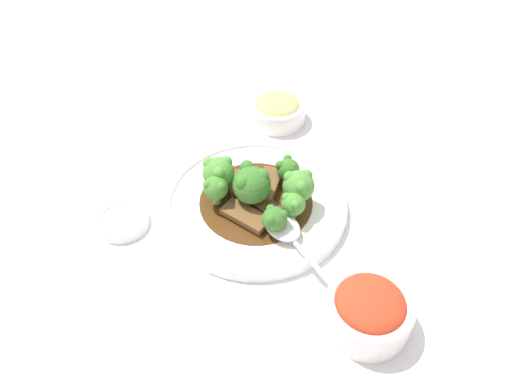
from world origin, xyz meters
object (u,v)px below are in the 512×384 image
(broccoli_floret_3, at_px, (293,204))
(side_bowl_appetizer, at_px, (277,109))
(broccoli_floret_1, at_px, (216,187))
(beef_strip_3, at_px, (271,207))
(broccoli_floret_0, at_px, (219,172))
(serving_spoon, at_px, (290,236))
(main_plate, at_px, (256,203))
(beef_strip_1, at_px, (268,185))
(broccoli_floret_5, at_px, (250,183))
(broccoli_floret_4, at_px, (286,168))
(beef_strip_2, at_px, (239,183))
(beef_strip_0, at_px, (245,216))
(side_bowl_kimchi, at_px, (369,310))
(broccoli_floret_6, at_px, (299,186))
(sauce_dish, at_px, (123,222))
(broccoli_floret_2, at_px, (275,219))

(broccoli_floret_3, xyz_separation_m, side_bowl_appetizer, (0.14, 0.21, -0.02))
(broccoli_floret_1, bearing_deg, beef_strip_3, -48.41)
(side_bowl_appetizer, bearing_deg, broccoli_floret_0, -153.24)
(broccoli_floret_3, bearing_deg, serving_spoon, -135.34)
(broccoli_floret_3, bearing_deg, main_plate, 109.82)
(beef_strip_1, bearing_deg, broccoli_floret_5, -175.80)
(beef_strip_3, xyz_separation_m, broccoli_floret_4, (0.06, 0.03, 0.02))
(beef_strip_2, height_order, serving_spoon, serving_spoon)
(beef_strip_2, bearing_deg, beef_strip_0, -118.68)
(beef_strip_3, bearing_deg, serving_spoon, -103.06)
(beef_strip_2, distance_m, beef_strip_3, 0.07)
(beef_strip_0, xyz_separation_m, beef_strip_1, (0.06, 0.03, 0.00))
(main_plate, distance_m, side_bowl_kimchi, 0.24)
(side_bowl_appetizer, bearing_deg, beef_strip_3, -132.12)
(broccoli_floret_1, relative_size, broccoli_floret_5, 0.79)
(beef_strip_0, relative_size, broccoli_floret_6, 1.34)
(beef_strip_2, relative_size, beef_strip_3, 0.82)
(broccoli_floret_6, bearing_deg, beef_strip_1, 106.62)
(beef_strip_0, relative_size, broccoli_floret_4, 1.83)
(broccoli_floret_0, xyz_separation_m, broccoli_floret_3, (0.05, -0.11, -0.01))
(main_plate, bearing_deg, broccoli_floret_4, 4.18)
(broccoli_floret_4, bearing_deg, broccoli_floret_1, 166.79)
(side_bowl_kimchi, bearing_deg, beef_strip_1, 79.94)
(beef_strip_0, height_order, sauce_dish, beef_strip_0)
(side_bowl_kimchi, relative_size, side_bowl_appetizer, 1.05)
(beef_strip_0, bearing_deg, beef_strip_1, 23.06)
(beef_strip_2, relative_size, side_bowl_appetizer, 0.60)
(broccoli_floret_4, xyz_separation_m, sauce_dish, (-0.23, 0.09, -0.04))
(broccoli_floret_0, xyz_separation_m, broccoli_floret_4, (0.09, -0.05, -0.01))
(serving_spoon, bearing_deg, sauce_dish, 131.97)
(serving_spoon, bearing_deg, beef_strip_3, 76.94)
(broccoli_floret_0, distance_m, broccoli_floret_2, 0.11)
(beef_strip_1, xyz_separation_m, broccoli_floret_1, (-0.08, 0.02, 0.02))
(broccoli_floret_0, bearing_deg, main_plate, -59.25)
(broccoli_floret_0, relative_size, broccoli_floret_2, 1.39)
(broccoli_floret_1, bearing_deg, broccoli_floret_4, -13.21)
(main_plate, distance_m, broccoli_floret_2, 0.07)
(beef_strip_3, height_order, sauce_dish, beef_strip_3)
(broccoli_floret_4, bearing_deg, broccoli_floret_0, 153.26)
(serving_spoon, bearing_deg, side_bowl_appetizer, 53.60)
(beef_strip_1, xyz_separation_m, beef_strip_2, (-0.03, 0.03, -0.00))
(beef_strip_0, xyz_separation_m, side_bowl_appetizer, (0.20, 0.17, -0.00))
(beef_strip_3, height_order, side_bowl_kimchi, side_bowl_kimchi)
(beef_strip_3, bearing_deg, beef_strip_2, 95.62)
(broccoli_floret_6, bearing_deg, broccoli_floret_2, -161.24)
(broccoli_floret_0, relative_size, sauce_dish, 0.76)
(broccoli_floret_6, relative_size, side_bowl_appetizer, 0.56)
(beef_strip_3, xyz_separation_m, broccoli_floret_2, (-0.02, -0.03, 0.02))
(broccoli_floret_1, bearing_deg, beef_strip_2, 9.74)
(main_plate, distance_m, serving_spoon, 0.09)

